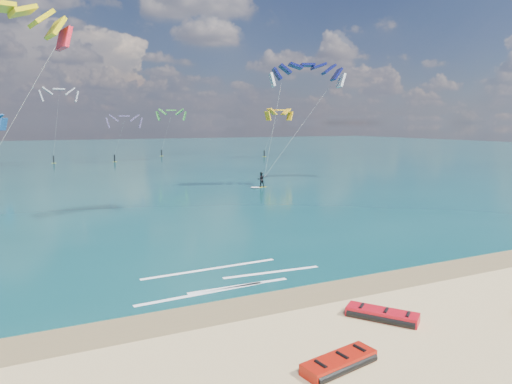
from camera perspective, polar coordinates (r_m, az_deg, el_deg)
ground at (r=54.31m, az=-17.67°, el=0.31°), size 320.00×320.00×0.00m
wet_sand_strip at (r=19.20m, az=-2.65°, el=-14.30°), size 320.00×2.40×0.01m
sea at (r=117.80m, az=-21.75°, el=4.39°), size 320.00×200.00×0.04m
packed_kite_left at (r=15.29m, az=10.33°, el=-20.81°), size 2.95×1.64×0.42m
packed_kite_mid at (r=18.87m, az=15.47°, el=-15.06°), size 2.71×3.02×0.43m
kitesurfer_far at (r=52.32m, az=3.78°, el=9.47°), size 11.52×5.69×15.51m
shoreline_foam at (r=22.40m, az=-3.47°, el=-10.77°), size 9.70×3.63×0.01m
distant_kites at (r=91.06m, az=-24.40°, el=6.54°), size 87.99×41.48×13.35m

